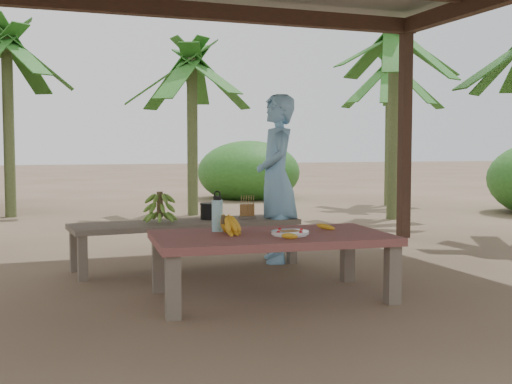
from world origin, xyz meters
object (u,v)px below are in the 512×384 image
object	(u,v)px
plate	(290,233)
woman	(277,178)
bench	(187,227)
ripe_banana_bunch	(223,224)
cooking_pot	(209,212)
work_table	(271,242)
water_flask	(217,214)

from	to	relation	value
plate	woman	world-z (taller)	woman
bench	ripe_banana_bunch	xyz separation A→B (m)	(-0.04, -1.36, 0.19)
plate	cooking_pot	size ratio (longest dim) A/B	1.62
work_table	water_flask	world-z (taller)	water_flask
ripe_banana_bunch	water_flask	distance (m)	0.20
ripe_banana_bunch	plate	bearing A→B (deg)	-24.62
bench	water_flask	xyz separation A→B (m)	(-0.03, -1.17, 0.24)
work_table	woman	xyz separation A→B (m)	(0.62, 1.46, 0.42)
work_table	water_flask	distance (m)	0.49
bench	water_flask	size ratio (longest dim) A/B	6.92
bench	ripe_banana_bunch	distance (m)	1.38
plate	water_flask	world-z (taller)	water_flask
ripe_banana_bunch	water_flask	size ratio (longest dim) A/B	0.83
bench	cooking_pot	bearing A→B (deg)	19.46
ripe_banana_bunch	water_flask	world-z (taller)	water_flask
water_flask	plate	bearing A→B (deg)	-41.47
bench	plate	xyz separation A→B (m)	(0.42, -1.58, 0.12)
water_flask	work_table	bearing A→B (deg)	-39.10
ripe_banana_bunch	cooking_pot	bearing A→B (deg)	78.42
plate	woman	distance (m)	1.69
work_table	woman	bearing A→B (deg)	71.54
ripe_banana_bunch	woman	world-z (taller)	woman
water_flask	bench	bearing A→B (deg)	88.36
woman	cooking_pot	bearing A→B (deg)	-86.78
bench	ripe_banana_bunch	bearing A→B (deg)	-96.26
ripe_banana_bunch	cooking_pot	size ratio (longest dim) A/B	1.49
ripe_banana_bunch	woman	distance (m)	1.70
cooking_pot	woman	size ratio (longest dim) A/B	0.11
plate	ripe_banana_bunch	bearing A→B (deg)	155.38
work_table	plate	distance (m)	0.18
work_table	bench	distance (m)	1.49
bench	woman	size ratio (longest dim) A/B	1.31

